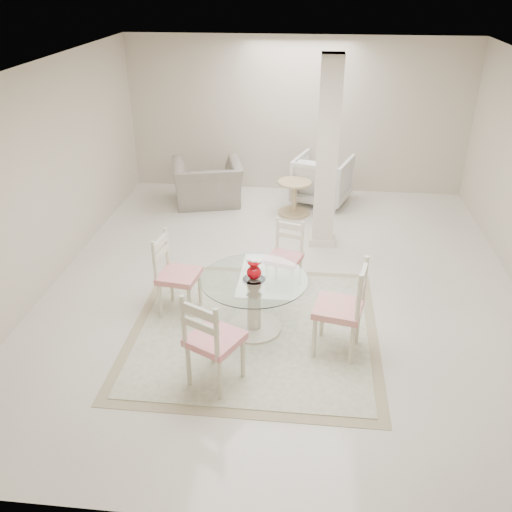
# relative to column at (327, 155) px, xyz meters

# --- Properties ---
(ground) EXTENTS (7.00, 7.00, 0.00)m
(ground) POSITION_rel_column_xyz_m (-0.50, -1.30, -1.35)
(ground) COLOR silver
(ground) RESTS_ON ground
(room_shell) EXTENTS (6.02, 7.02, 2.71)m
(room_shell) POSITION_rel_column_xyz_m (-0.50, -1.30, 0.51)
(room_shell) COLOR beige
(room_shell) RESTS_ON ground
(column) EXTENTS (0.30, 0.30, 2.70)m
(column) POSITION_rel_column_xyz_m (0.00, 0.00, 0.00)
(column) COLOR beige
(column) RESTS_ON ground
(area_rug) EXTENTS (2.79, 2.79, 0.02)m
(area_rug) POSITION_rel_column_xyz_m (-0.77, -2.36, -1.34)
(area_rug) COLOR tan
(area_rug) RESTS_ON ground
(dining_table) EXTENTS (1.17, 1.17, 0.68)m
(dining_table) POSITION_rel_column_xyz_m (-0.77, -2.36, -1.01)
(dining_table) COLOR beige
(dining_table) RESTS_ON ground
(red_vase) EXTENTS (0.19, 0.16, 0.25)m
(red_vase) POSITION_rel_column_xyz_m (-0.77, -2.35, -0.56)
(red_vase) COLOR #A9050D
(red_vase) RESTS_ON dining_table
(dining_chair_east) EXTENTS (0.57, 0.57, 1.19)m
(dining_chair_east) POSITION_rel_column_xyz_m (0.21, -2.65, -0.72)
(dining_chair_east) COLOR beige
(dining_chair_east) RESTS_ON ground
(dining_chair_north) EXTENTS (0.50, 0.50, 1.00)m
(dining_chair_north) POSITION_rel_column_xyz_m (-0.47, -1.39, -0.82)
(dining_chair_north) COLOR beige
(dining_chair_north) RESTS_ON ground
(dining_chair_west) EXTENTS (0.50, 0.50, 1.11)m
(dining_chair_west) POSITION_rel_column_xyz_m (-1.75, -2.07, -0.77)
(dining_chair_west) COLOR beige
(dining_chair_west) RESTS_ON ground
(dining_chair_south) EXTENTS (0.62, 0.62, 1.16)m
(dining_chair_south) POSITION_rel_column_xyz_m (-1.08, -3.33, -0.74)
(dining_chair_south) COLOR beige
(dining_chair_south) RESTS_ON ground
(recliner_taupe) EXTENTS (1.36, 1.25, 0.74)m
(recliner_taupe) POSITION_rel_column_xyz_m (-1.98, 1.32, -0.98)
(recliner_taupe) COLOR gray
(recliner_taupe) RESTS_ON ground
(armchair_white) EXTENTS (1.13, 1.15, 0.83)m
(armchair_white) POSITION_rel_column_xyz_m (-0.01, 1.61, -0.93)
(armchair_white) COLOR white
(armchair_white) RESTS_ON ground
(side_table) EXTENTS (0.55, 0.55, 0.57)m
(side_table) POSITION_rel_column_xyz_m (-0.47, 1.02, -1.09)
(side_table) COLOR #CEB47E
(side_table) RESTS_ON ground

